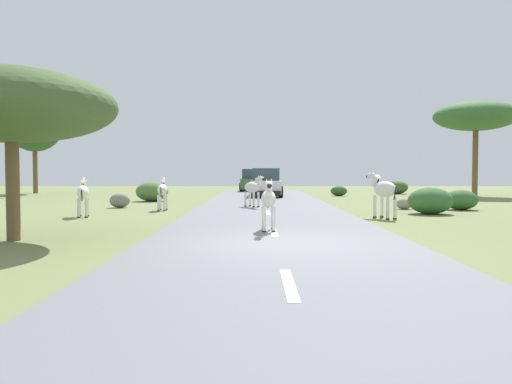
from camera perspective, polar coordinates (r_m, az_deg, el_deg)
The scene contains 22 objects.
ground_plane at distance 11.00m, azimuth 2.81°, elevation -5.99°, with size 90.00×90.00×0.00m, color olive.
road at distance 11.00m, azimuth 2.59°, elevation -5.86°, with size 6.00×64.00×0.05m, color slate.
lane_markings at distance 10.01m, azimuth 2.83°, elevation -6.52°, with size 0.16×56.00×0.01m.
zebra_0 at distance 13.12m, azimuth 1.64°, elevation -0.85°, with size 0.38×1.45×1.37m.
zebra_1 at distance 21.10m, azimuth -10.17°, elevation 0.21°, with size 0.44×1.48×1.40m.
zebra_2 at distance 22.09m, azimuth -0.11°, elevation 0.47°, with size 1.03×1.30×1.40m.
zebra_3 at distance 17.78m, azimuth 14.28°, elevation 0.25°, with size 0.88×1.65×1.63m.
zebra_4 at distance 18.80m, azimuth -18.56°, elevation -0.06°, with size 0.64×1.49×1.43m.
car_0 at distance 31.57m, azimuth 1.33°, elevation 0.96°, with size 2.06×4.36×1.74m.
car_1 at distance 40.51m, azimuth -0.03°, elevation 1.25°, with size 2.22×4.44×1.74m.
tree_0 at distance 34.73m, azimuth -25.32°, elevation 7.16°, with size 3.79×3.79×5.40m.
tree_2 at distance 12.98m, azimuth -25.48°, elevation 8.63°, with size 4.73×4.73×3.91m.
tree_3 at distance 40.82m, azimuth -23.32°, elevation 7.03°, with size 4.11×4.11×7.16m.
tree_5 at distance 36.59m, azimuth 23.63°, elevation 7.75°, with size 5.41×5.41×6.16m.
bush_0 at distance 20.09m, azimuth 19.16°, elevation -0.94°, with size 1.65×1.49×0.99m, color #386633.
bush_1 at distance 37.56m, azimuth 15.73°, elevation 0.50°, with size 1.55×1.39×0.93m, color #425B2D.
bush_2 at distance 33.64m, azimuth 9.49°, elevation 0.11°, with size 1.07×0.96×0.64m, color #2D5628.
bush_3 at distance 27.75m, azimuth -11.33°, elevation 0.04°, with size 1.72×1.55×1.03m, color #4C7038.
bush_4 at distance 22.72m, azimuth 22.17°, elevation -0.83°, with size 1.38×1.24×0.83m, color #386633.
rock_0 at distance 23.10m, azimuth -14.77°, elevation -0.93°, with size 0.89×0.66×0.63m, color gray.
rock_1 at distance 31.67m, azimuth 20.85°, elevation -0.38°, with size 0.49×0.36×0.39m, color #A89E8C.
rock_3 at distance 22.29m, azimuth 16.50°, elevation -1.27°, with size 0.70×0.54×0.47m, color gray.
Camera 1 is at (-0.49, -10.88, 1.59)m, focal length 35.74 mm.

